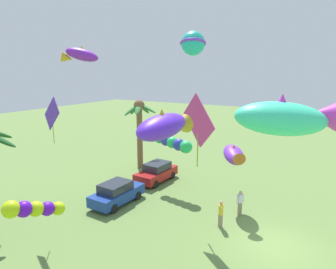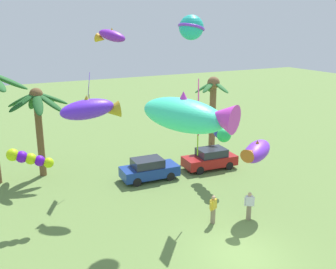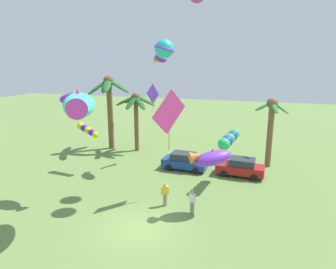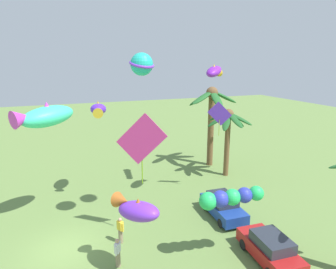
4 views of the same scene
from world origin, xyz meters
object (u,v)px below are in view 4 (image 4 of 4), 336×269
Objects in this scene: palm_tree_2 at (211,108)px; kite_tube_7 at (150,140)px; palm_tree_1 at (228,125)px; parked_car_1 at (223,206)px; spectator_1 at (118,252)px; kite_fish_5 at (98,109)px; kite_diamond_0 at (220,114)px; parked_car_0 at (270,248)px; kite_fish_1 at (44,116)px; kite_diamond_6 at (142,140)px; kite_fish_8 at (136,209)px; kite_fish_9 at (215,72)px; kite_ball_3 at (142,64)px; kite_tube_2 at (229,198)px; spectator_0 at (120,230)px.

kite_tube_7 is (1.34, -6.72, -2.22)m from palm_tree_2.
parked_car_1 is (6.29, -4.15, -3.99)m from palm_tree_1.
kite_tube_7 is (-10.47, 5.00, 2.83)m from spectator_1.
kite_fish_5 is 5.97m from kite_tube_7.
kite_diamond_0 is (5.87, -2.55, 0.53)m from palm_tree_2.
parked_car_0 is 14.76m from kite_fish_1.
kite_diamond_6 is 9.18m from kite_tube_7.
spectator_1 reaches higher than parked_car_1.
palm_tree_2 reaches higher than kite_diamond_6.
kite_fish_9 is (-5.69, 7.13, 6.04)m from kite_fish_8.
kite_fish_5 is (-5.84, -7.18, 6.14)m from parked_car_1.
parked_car_0 is 0.97× the size of kite_diamond_6.
kite_diamond_6 is 4.09m from kite_fish_8.
kite_tube_7 is 1.11× the size of kite_fish_9.
kite_tube_7 is at bearing -137.36° from kite_diamond_0.
parked_car_0 is at bearing 77.57° from kite_fish_8.
parked_car_0 is 7.49m from kite_fish_8.
kite_diamond_0 is 9.03m from kite_fish_5.
parked_car_1 is 1.77× the size of kite_tube_7.
kite_tube_7 is at bearing 154.45° from spectator_1.
palm_tree_2 is 1.91× the size of kite_diamond_6.
palm_tree_2 is at bearing 156.45° from parked_car_1.
kite_fish_1 is at bearing -67.37° from palm_tree_2.
kite_ball_3 is at bearing -19.49° from kite_tube_7.
kite_ball_3 reaches higher than kite_tube_2.
kite_tube_7 is (-8.50, 4.46, 2.83)m from spectator_0.
kite_fish_9 is at bearing 110.89° from spectator_0.
kite_diamond_0 is at bearing 91.35° from kite_fish_1.
palm_tree_2 reaches higher than spectator_0.
spectator_0 is at bearing -175.02° from kite_fish_8.
spectator_0 is at bearing 164.48° from spectator_1.
palm_tree_2 reaches higher than kite_fish_8.
parked_car_1 is 1.49× the size of kite_diamond_0.
kite_fish_9 is (0.87, 10.97, 2.51)m from kite_fish_1.
palm_tree_1 is 15.23m from spectator_1.
kite_fish_5 is at bearing -64.66° from kite_tube_7.
parked_car_1 is at bearing 18.41° from kite_tube_7.
kite_tube_7 is at bearing 159.70° from kite_fish_8.
kite_fish_8 is at bearing -50.73° from kite_diamond_0.
kite_fish_8 is (3.04, -1.18, -2.47)m from kite_diamond_6.
palm_tree_2 reaches higher than spectator_1.
kite_fish_9 is at bearing 158.82° from kite_tube_2.
palm_tree_1 is 1.56× the size of kite_fish_1.
kite_ball_3 reaches higher than kite_diamond_0.
kite_diamond_0 is at bearing 42.64° from kite_tube_7.
palm_tree_2 is 15.73m from spectator_0.
spectator_0 is 0.59× the size of kite_fish_5.
palm_tree_2 is at bearing -178.44° from palm_tree_1.
parked_car_0 is 1.49× the size of kite_fish_5.
palm_tree_2 is 13.73m from kite_diamond_6.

